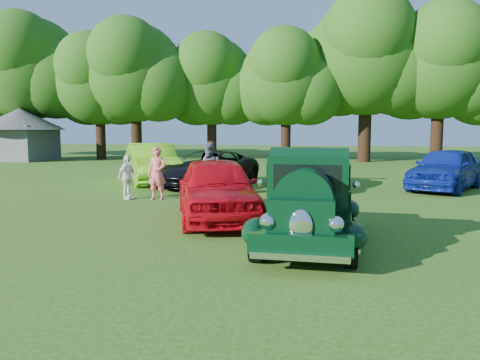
% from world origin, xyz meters
% --- Properties ---
extents(ground, '(120.00, 120.00, 0.00)m').
position_xyz_m(ground, '(0.00, 0.00, 0.00)').
color(ground, '#234911').
rests_on(ground, ground).
extents(hero_pickup, '(2.11, 4.53, 1.77)m').
position_xyz_m(hero_pickup, '(0.84, -0.68, 0.77)').
color(hero_pickup, black).
rests_on(hero_pickup, ground).
extents(red_convertible, '(3.40, 5.06, 1.60)m').
position_xyz_m(red_convertible, '(-1.63, 1.44, 0.80)').
color(red_convertible, '#B70711').
rests_on(red_convertible, ground).
extents(back_car_lime, '(4.20, 5.39, 1.71)m').
position_xyz_m(back_car_lime, '(-6.45, 8.79, 0.85)').
color(back_car_lime, '#5DAD17').
rests_on(back_car_lime, ground).
extents(back_car_black, '(3.72, 5.65, 1.44)m').
position_xyz_m(back_car_black, '(-3.78, 8.16, 0.72)').
color(back_car_black, black).
rests_on(back_car_black, ground).
extents(back_car_orange, '(2.37, 5.18, 1.47)m').
position_xyz_m(back_car_orange, '(0.09, 8.17, 0.74)').
color(back_car_orange, '#BC3F06').
rests_on(back_car_orange, ground).
extents(back_car_blue, '(3.85, 5.11, 1.62)m').
position_xyz_m(back_car_blue, '(5.37, 9.01, 0.81)').
color(back_car_blue, navy).
rests_on(back_car_blue, ground).
extents(spectator_pink, '(0.63, 0.42, 1.73)m').
position_xyz_m(spectator_pink, '(-4.42, 4.35, 0.86)').
color(spectator_pink, '#EA6067').
rests_on(spectator_pink, ground).
extents(spectator_grey, '(1.13, 1.10, 1.84)m').
position_xyz_m(spectator_grey, '(-2.92, 5.35, 0.92)').
color(spectator_grey, slate).
rests_on(spectator_grey, ground).
extents(spectator_white, '(0.52, 0.91, 1.47)m').
position_xyz_m(spectator_white, '(-5.41, 4.20, 0.73)').
color(spectator_white, white).
rests_on(spectator_white, ground).
extents(gazebo, '(6.40, 6.40, 3.90)m').
position_xyz_m(gazebo, '(-22.00, 21.00, 2.40)').
color(gazebo, '#515055').
rests_on(gazebo, ground).
extents(tree_line, '(63.83, 10.09, 11.57)m').
position_xyz_m(tree_line, '(0.67, 24.28, 6.72)').
color(tree_line, black).
rests_on(tree_line, ground).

